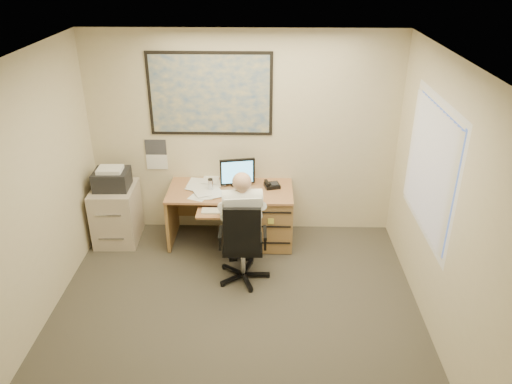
{
  "coord_description": "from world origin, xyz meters",
  "views": [
    {
      "loc": [
        0.32,
        -3.86,
        3.57
      ],
      "look_at": [
        0.19,
        1.3,
        1.01
      ],
      "focal_mm": 35.0,
      "sensor_mm": 36.0,
      "label": 1
    }
  ],
  "objects_px": {
    "person": "(243,227)",
    "office_chair": "(243,258)",
    "desk": "(256,210)",
    "filing_cabinet": "(116,209)"
  },
  "relations": [
    {
      "from": "person",
      "to": "filing_cabinet",
      "type": "bearing_deg",
      "value": 148.03
    },
    {
      "from": "desk",
      "to": "office_chair",
      "type": "bearing_deg",
      "value": -98.4
    },
    {
      "from": "office_chair",
      "to": "person",
      "type": "distance_m",
      "value": 0.38
    },
    {
      "from": "office_chair",
      "to": "person",
      "type": "height_order",
      "value": "person"
    },
    {
      "from": "desk",
      "to": "filing_cabinet",
      "type": "bearing_deg",
      "value": -179.27
    },
    {
      "from": "filing_cabinet",
      "to": "office_chair",
      "type": "bearing_deg",
      "value": -29.27
    },
    {
      "from": "person",
      "to": "office_chair",
      "type": "bearing_deg",
      "value": -97.54
    },
    {
      "from": "filing_cabinet",
      "to": "office_chair",
      "type": "height_order",
      "value": "office_chair"
    },
    {
      "from": "desk",
      "to": "office_chair",
      "type": "height_order",
      "value": "desk"
    },
    {
      "from": "filing_cabinet",
      "to": "person",
      "type": "bearing_deg",
      "value": -27.11
    }
  ]
}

